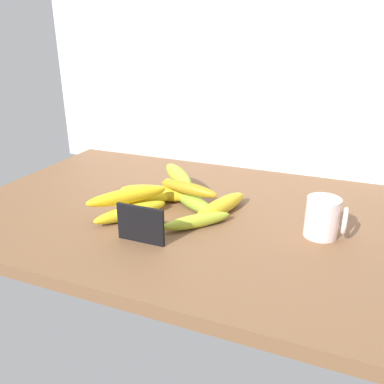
{
  "coord_description": "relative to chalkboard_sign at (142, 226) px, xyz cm",
  "views": [
    {
      "loc": [
        38.65,
        -85.38,
        45.22
      ],
      "look_at": [
        3.96,
        -0.19,
        8.0
      ],
      "focal_mm": 36.76,
      "sensor_mm": 36.0,
      "label": 1
    }
  ],
  "objects": [
    {
      "name": "back_wall",
      "position": [
        -0.32,
        58.64,
        28.14
      ],
      "size": [
        130.0,
        2.0,
        70.0
      ],
      "primitive_type": "cube",
      "color": "silver",
      "rests_on": "ground"
    },
    {
      "name": "banana_8",
      "position": [
        -3.55,
        27.06,
        2.19
      ],
      "size": [
        15.07,
        15.74,
        4.05
      ],
      "primitive_type": "ellipsoid",
      "rotation": [
        0.0,
        0.0,
        5.46
      ],
      "color": "#A0BD2C",
      "rests_on": "banana_5"
    },
    {
      "name": "banana_1",
      "position": [
        -8.71,
        16.49,
        -1.94
      ],
      "size": [
        13.29,
        13.95,
        3.84
      ],
      "primitive_type": "ellipsoid",
      "rotation": [
        0.0,
        0.0,
        3.97
      ],
      "color": "yellow",
      "rests_on": "counter_top"
    },
    {
      "name": "coffee_mug",
      "position": [
        35.8,
        17.55,
        0.67
      ],
      "size": [
        8.89,
        7.39,
        9.06
      ],
      "color": "silver",
      "rests_on": "counter_top"
    },
    {
      "name": "banana_2",
      "position": [
        8.33,
        10.95,
        -2.24
      ],
      "size": [
        14.27,
        14.76,
        3.24
      ],
      "primitive_type": "ellipsoid",
      "rotation": [
        0.0,
        0.0,
        0.81
      ],
      "color": "#A8BB2E",
      "rests_on": "counter_top"
    },
    {
      "name": "chalkboard_sign",
      "position": [
        0.0,
        0.0,
        0.0
      ],
      "size": [
        11.0,
        1.8,
        8.4
      ],
      "color": "black",
      "rests_on": "counter_top"
    },
    {
      "name": "banana_0",
      "position": [
        3.63,
        20.41,
        -2.03
      ],
      "size": [
        17.86,
        13.28,
        3.66
      ],
      "primitive_type": "ellipsoid",
      "rotation": [
        0.0,
        0.0,
        2.57
      ],
      "color": "#90B730",
      "rests_on": "counter_top"
    },
    {
      "name": "counter_top",
      "position": [
        -0.32,
        19.64,
        -5.36
      ],
      "size": [
        110.0,
        76.0,
        3.0
      ],
      "primitive_type": "cube",
      "color": "brown",
      "rests_on": "ground"
    },
    {
      "name": "banana_3",
      "position": [
        -8.28,
        9.28,
        -2.13
      ],
      "size": [
        13.43,
        18.14,
        3.45
      ],
      "primitive_type": "ellipsoid",
      "rotation": [
        0.0,
        0.0,
        4.14
      ],
      "color": "yellow",
      "rests_on": "counter_top"
    },
    {
      "name": "banana_4",
      "position": [
        11.18,
        20.09,
        -1.78
      ],
      "size": [
        10.01,
        20.79,
        4.16
      ],
      "primitive_type": "ellipsoid",
      "rotation": [
        0.0,
        0.0,
        4.41
      ],
      "color": "yellow",
      "rests_on": "counter_top"
    },
    {
      "name": "banana_6",
      "position": [
        -7.68,
        21.75,
        -1.74
      ],
      "size": [
        21.37,
        7.19,
        4.23
      ],
      "primitive_type": "ellipsoid",
      "rotation": [
        0.0,
        0.0,
        0.14
      ],
      "color": "gold",
      "rests_on": "counter_top"
    },
    {
      "name": "banana_7",
      "position": [
        2.16,
        20.7,
        1.41
      ],
      "size": [
        17.26,
        6.3,
        3.21
      ],
      "primitive_type": "ellipsoid",
      "rotation": [
        0.0,
        0.0,
        2.96
      ],
      "color": "#A68119",
      "rests_on": "banana_0"
    },
    {
      "name": "banana_5",
      "position": [
        -3.13,
        25.83,
        -1.85
      ],
      "size": [
        15.91,
        15.03,
        4.02
      ],
      "primitive_type": "ellipsoid",
      "rotation": [
        0.0,
        0.0,
        5.54
      ],
      "color": "gold",
      "rests_on": "counter_top"
    },
    {
      "name": "banana_9",
      "position": [
        -9.75,
        10.44,
        1.42
      ],
      "size": [
        15.78,
        18.3,
        3.65
      ],
      "primitive_type": "ellipsoid",
      "rotation": [
        0.0,
        0.0,
        4.03
      ],
      "color": "yellow",
      "rests_on": "banana_3"
    }
  ]
}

